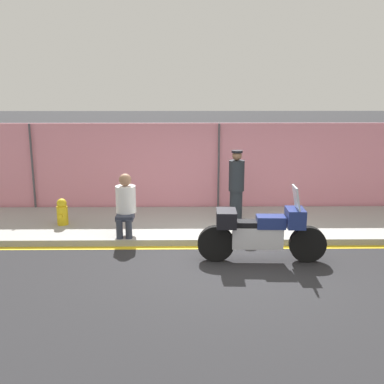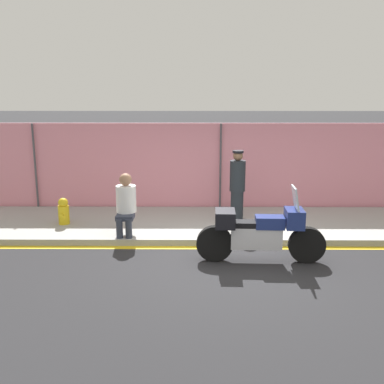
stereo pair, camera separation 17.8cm
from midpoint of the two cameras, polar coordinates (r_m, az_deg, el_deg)
name	(u,v)px [view 2 (the right image)]	position (r m, az deg, el deg)	size (l,w,h in m)	color
ground_plane	(230,262)	(8.50, 5.42, -8.78)	(120.00, 120.00, 0.00)	#262628
sidewalk	(223,224)	(10.51, 4.43, -4.09)	(35.36, 2.66, 0.14)	#9E9E99
curb_paint_stripe	(227,248)	(9.18, 5.03, -7.07)	(35.36, 0.18, 0.01)	gold
storefront_fence	(220,168)	(11.64, 4.04, 3.07)	(33.59, 0.17, 2.30)	pink
motorcycle	(260,232)	(8.37, 9.20, -5.06)	(2.38, 0.55, 1.44)	black
officer_standing	(237,185)	(10.40, 6.27, 0.87)	(0.36, 0.36, 1.64)	#1E2328
person_seated_on_curb	(126,201)	(9.53, -7.88, -1.15)	(0.42, 0.68, 1.28)	#2D3342
fire_hydrant	(64,211)	(10.57, -15.53, -2.38)	(0.25, 0.31, 0.61)	gold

